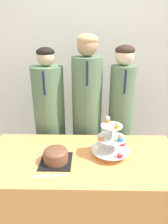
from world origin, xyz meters
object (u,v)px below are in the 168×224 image
object	(u,v)px
cake_knife	(45,177)
student_2	(120,124)
round_cake	(56,155)
cupcake_stand	(111,140)
student_0	(50,127)
student_1	(87,121)

from	to	relation	value
cake_knife	student_2	bearing A→B (deg)	44.31
round_cake	cupcake_stand	world-z (taller)	cupcake_stand
student_2	student_0	bearing A→B (deg)	180.00
student_0	student_1	bearing A→B (deg)	0.00
cake_knife	student_0	distance (m)	0.85
round_cake	student_1	world-z (taller)	student_1
cake_knife	round_cake	bearing A→B (deg)	64.16
round_cake	student_1	size ratio (longest dim) A/B	0.14
cupcake_stand	student_2	bearing A→B (deg)	74.45
cake_knife	student_2	world-z (taller)	student_2
round_cake	cake_knife	world-z (taller)	round_cake
cupcake_stand	student_0	world-z (taller)	student_0
cupcake_stand	cake_knife	bearing A→B (deg)	-150.16
cupcake_stand	student_1	size ratio (longest dim) A/B	0.19
cake_knife	student_2	distance (m)	1.05
student_1	student_2	distance (m)	0.35
student_1	student_2	xyz separation A→B (m)	(0.35, -0.00, -0.03)
cake_knife	student_1	bearing A→B (deg)	62.70
cupcake_stand	student_2	world-z (taller)	student_2
cake_knife	student_1	distance (m)	0.89
student_1	student_2	bearing A→B (deg)	-0.00
cake_knife	student_1	size ratio (longest dim) A/B	0.14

